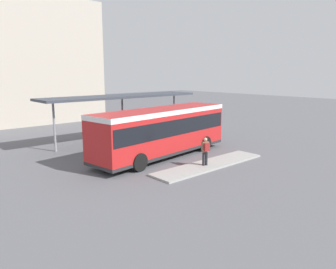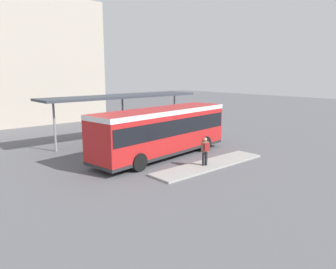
% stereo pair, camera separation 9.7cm
% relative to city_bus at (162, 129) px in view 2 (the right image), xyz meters
% --- Properties ---
extents(ground_plane, '(120.00, 120.00, 0.00)m').
position_rel_city_bus_xyz_m(ground_plane, '(-0.01, -0.00, -1.91)').
color(ground_plane, '#5B5B60').
extents(curb_island, '(8.37, 1.80, 0.12)m').
position_rel_city_bus_xyz_m(curb_island, '(0.80, -3.57, -1.85)').
color(curb_island, '#9E9E99').
rests_on(curb_island, ground_plane).
extents(city_bus, '(11.04, 3.95, 3.29)m').
position_rel_city_bus_xyz_m(city_bus, '(0.00, 0.00, 0.00)').
color(city_bus, red).
rests_on(city_bus, ground_plane).
extents(pedestrian_waiting, '(0.50, 0.53, 1.71)m').
position_rel_city_bus_xyz_m(pedestrian_waiting, '(0.28, -3.65, -0.81)').
color(pedestrian_waiting, '#232328').
rests_on(pedestrian_waiting, curb_island).
extents(bicycle_black, '(0.48, 1.71, 0.74)m').
position_rel_city_bus_xyz_m(bicycle_black, '(8.48, 2.88, -1.54)').
color(bicycle_black, black).
rests_on(bicycle_black, ground_plane).
extents(bicycle_yellow, '(0.48, 1.55, 0.67)m').
position_rel_city_bus_xyz_m(bicycle_yellow, '(8.25, 3.61, -1.57)').
color(bicycle_yellow, black).
rests_on(bicycle_yellow, ground_plane).
extents(station_shelter, '(13.78, 2.95, 3.81)m').
position_rel_city_bus_xyz_m(station_shelter, '(1.08, 6.31, 1.74)').
color(station_shelter, '#383D47').
rests_on(station_shelter, ground_plane).
extents(potted_planter_near_shelter, '(0.86, 0.86, 1.38)m').
position_rel_city_bus_xyz_m(potted_planter_near_shelter, '(2.36, 4.18, -1.19)').
color(potted_planter_near_shelter, slate).
rests_on(potted_planter_near_shelter, ground_plane).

